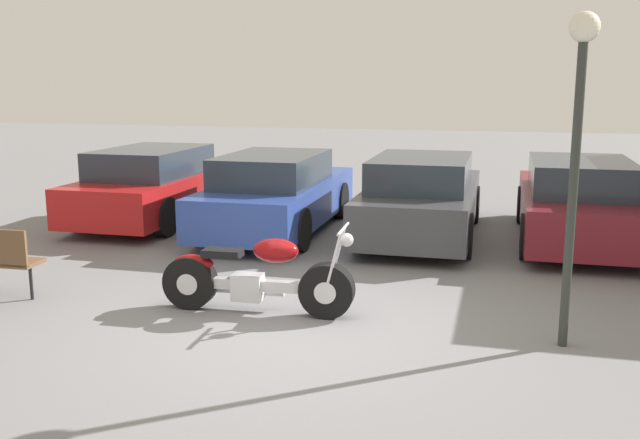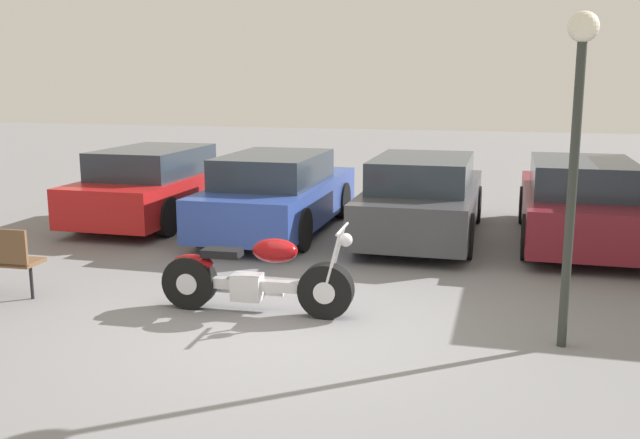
# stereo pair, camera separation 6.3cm
# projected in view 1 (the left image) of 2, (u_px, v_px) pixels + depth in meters

# --- Properties ---
(ground_plane) EXTENTS (60.00, 60.00, 0.00)m
(ground_plane) POSITION_uv_depth(u_px,v_px,m) (295.00, 330.00, 7.55)
(ground_plane) COLOR slate
(motorcycle) EXTENTS (2.23, 0.62, 1.03)m
(motorcycle) POSITION_uv_depth(u_px,v_px,m) (255.00, 278.00, 8.05)
(motorcycle) COLOR black
(motorcycle) RESTS_ON ground_plane
(parked_car_red) EXTENTS (1.80, 4.49, 1.37)m
(parked_car_red) POSITION_uv_depth(u_px,v_px,m) (157.00, 185.00, 13.32)
(parked_car_red) COLOR red
(parked_car_red) RESTS_ON ground_plane
(parked_car_blue) EXTENTS (1.80, 4.49, 1.37)m
(parked_car_blue) POSITION_uv_depth(u_px,v_px,m) (277.00, 194.00, 12.31)
(parked_car_blue) COLOR #2D479E
(parked_car_blue) RESTS_ON ground_plane
(parked_car_dark_grey) EXTENTS (1.80, 4.49, 1.37)m
(parked_car_dark_grey) POSITION_uv_depth(u_px,v_px,m) (422.00, 198.00, 11.89)
(parked_car_dark_grey) COLOR #3D3D42
(parked_car_dark_grey) RESTS_ON ground_plane
(parked_car_maroon) EXTENTS (1.80, 4.49, 1.37)m
(parked_car_maroon) POSITION_uv_depth(u_px,v_px,m) (578.00, 203.00, 11.44)
(parked_car_maroon) COLOR maroon
(parked_car_maroon) RESTS_ON ground_plane
(lamp_post) EXTENTS (0.29, 0.29, 3.23)m
(lamp_post) POSITION_uv_depth(u_px,v_px,m) (578.00, 116.00, 6.67)
(lamp_post) COLOR #2D332D
(lamp_post) RESTS_ON ground_plane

